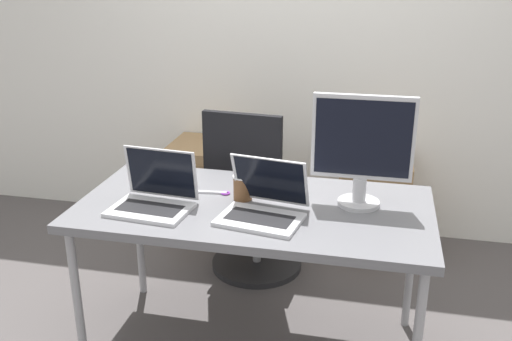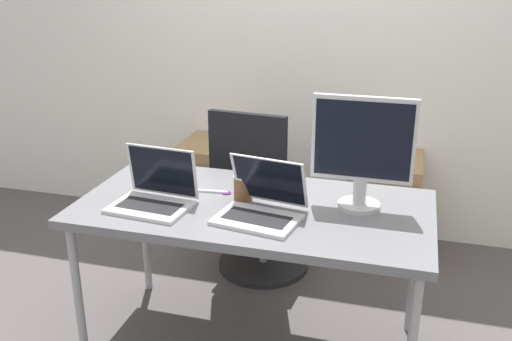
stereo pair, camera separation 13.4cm
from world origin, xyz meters
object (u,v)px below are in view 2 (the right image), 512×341
office_chair (260,214)px  laptop_left (154,195)px  monitor (362,150)px  coffee_cup_white (280,181)px  laptop_right (261,206)px  cabinet_right (384,206)px  coffee_cup_brown (243,187)px  cabinet_left (214,187)px

office_chair → laptop_left: bearing=-107.5°
office_chair → monitor: (0.63, -0.60, 0.65)m
coffee_cup_white → laptop_right: bearing=-92.1°
cabinet_right → monitor: bearing=-93.7°
coffee_cup_brown → office_chair: bearing=98.7°
office_chair → laptop_right: office_chair is taller
monitor → laptop_left: bearing=-165.4°
monitor → coffee_cup_white: size_ratio=5.02×
laptop_right → coffee_cup_brown: (-0.13, 0.17, 0.01)m
office_chair → monitor: monitor is taller
office_chair → laptop_left: (-0.26, -0.83, 0.43)m
office_chair → cabinet_right: size_ratio=1.63×
laptop_left → office_chair: bearing=72.5°
cabinet_left → laptop_right: 1.56m
laptop_left → monitor: monitor is taller
office_chair → coffee_cup_white: office_chair is taller
laptop_right → monitor: (0.40, 0.22, 0.22)m
cabinet_left → laptop_left: bearing=-81.4°
coffee_cup_white → coffee_cup_brown: size_ratio=0.87×
monitor → coffee_cup_white: monitor is taller
office_chair → cabinet_left: (-0.46, 0.48, -0.07)m
coffee_cup_brown → monitor: bearing=5.4°
laptop_right → laptop_left: bearing=-178.3°
cabinet_left → monitor: size_ratio=1.27×
cabinet_left → laptop_right: bearing=-62.0°
monitor → coffee_cup_white: bearing=167.1°
laptop_left → coffee_cup_white: 0.60m
cabinet_left → coffee_cup_white: 1.32m
laptop_left → laptop_right: 0.49m
cabinet_left → coffee_cup_white: size_ratio=6.39×
cabinet_right → laptop_right: bearing=-109.7°
laptop_left → coffee_cup_white: laptop_left is taller
laptop_right → cabinet_left: bearing=118.0°
cabinet_right → coffee_cup_brown: (-0.60, -1.13, 0.50)m
coffee_cup_white → cabinet_left: bearing=125.2°
cabinet_left → cabinet_right: 1.16m
office_chair → cabinet_left: size_ratio=1.63×
cabinet_right → laptop_left: bearing=-126.1°
office_chair → monitor: size_ratio=2.08×
cabinet_left → office_chair: bearing=-46.2°
laptop_right → coffee_cup_brown: laptop_right is taller
cabinet_left → cabinet_right: size_ratio=1.00×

